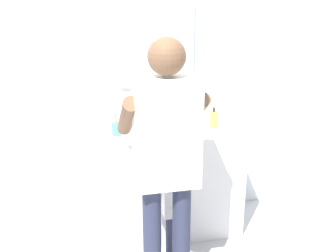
% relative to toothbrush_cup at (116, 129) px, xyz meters
% --- Properties ---
extents(ground_plane, '(14.00, 14.00, 0.00)m').
position_rel_toothbrush_cup_xyz_m(ground_plane, '(0.37, -0.27, -0.92)').
color(ground_plane, silver).
extents(back_wall, '(4.40, 0.10, 2.70)m').
position_rel_toothbrush_cup_xyz_m(back_wall, '(0.37, 0.35, 0.43)').
color(back_wall, silver).
rests_on(back_wall, ground).
extents(vanity_cabinet, '(1.19, 0.54, 0.87)m').
position_rel_toothbrush_cup_xyz_m(vanity_cabinet, '(0.37, 0.03, -0.49)').
color(vanity_cabinet, white).
rests_on(vanity_cabinet, ground).
extents(sink_basin, '(0.37, 0.37, 0.11)m').
position_rel_toothbrush_cup_xyz_m(sink_basin, '(0.37, 0.01, 0.01)').
color(sink_basin, silver).
rests_on(sink_basin, vanity_cabinet).
extents(faucet, '(0.18, 0.14, 0.18)m').
position_rel_toothbrush_cup_xyz_m(faucet, '(0.37, 0.23, 0.03)').
color(faucet, '#B7BABF').
rests_on(faucet, vanity_cabinet).
extents(toothbrush_cup, '(0.07, 0.07, 0.21)m').
position_rel_toothbrush_cup_xyz_m(toothbrush_cup, '(0.00, 0.00, 0.00)').
color(toothbrush_cup, '#4C8EB2').
rests_on(toothbrush_cup, vanity_cabinet).
extents(soap_bottle, '(0.06, 0.06, 0.17)m').
position_rel_toothbrush_cup_xyz_m(soap_bottle, '(0.77, 0.01, 0.02)').
color(soap_bottle, gold).
rests_on(soap_bottle, vanity_cabinet).
extents(child_toddler, '(0.24, 0.24, 0.79)m').
position_rel_toothbrush_cup_xyz_m(child_toddler, '(0.37, -0.38, -0.45)').
color(child_toddler, '#2D334C').
rests_on(child_toddler, ground).
extents(adult_parent, '(0.52, 0.55, 1.68)m').
position_rel_toothbrush_cup_xyz_m(adult_parent, '(0.24, -0.67, 0.09)').
color(adult_parent, '#2D334C').
rests_on(adult_parent, ground).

